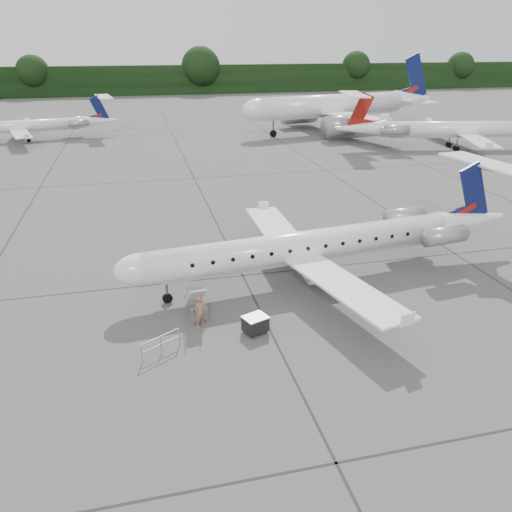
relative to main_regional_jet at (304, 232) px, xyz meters
name	(u,v)px	position (x,y,z in m)	size (l,w,h in m)	color
ground	(349,304)	(1.67, -3.66, -3.36)	(320.00, 320.00, 0.00)	#555553
treeline	(170,80)	(1.67, 126.34, 0.64)	(260.00, 4.00, 8.00)	black
main_regional_jet	(304,232)	(0.00, 0.00, 0.00)	(26.18, 18.85, 6.71)	white
airstair	(195,299)	(-7.32, -2.94, -2.30)	(0.85, 2.15, 2.10)	white
passenger	(201,312)	(-7.17, -4.16, -2.45)	(0.66, 0.44, 1.82)	#90624E
safety_railing	(161,345)	(-9.44, -6.29, -2.86)	(2.20, 0.08, 1.00)	#999CA2
baggage_cart	(255,324)	(-4.45, -5.45, -2.85)	(1.18, 0.95, 1.02)	black
bg_narrowbody	(332,95)	(22.68, 53.44, 2.80)	(34.32, 24.71, 12.32)	white
bg_regional_left	(19,120)	(-26.76, 56.99, -0.19)	(24.13, 17.37, 6.33)	white
bg_regional_right	(464,121)	(35.71, 35.69, 0.54)	(29.73, 21.41, 7.80)	white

